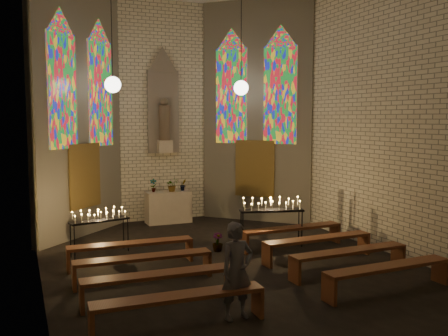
{
  "coord_description": "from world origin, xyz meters",
  "views": [
    {
      "loc": [
        -4.33,
        -9.6,
        3.31
      ],
      "look_at": [
        0.11,
        1.11,
        2.14
      ],
      "focal_mm": 40.0,
      "sensor_mm": 36.0,
      "label": 1
    }
  ],
  "objects_px": {
    "altar": "(168,207)",
    "aisle_flower_pot": "(218,242)",
    "votive_stand_right": "(272,207)",
    "votive_stand_left": "(99,217)",
    "visitor": "(237,271)"
  },
  "relations": [
    {
      "from": "aisle_flower_pot",
      "to": "visitor",
      "type": "relative_size",
      "value": 0.29
    },
    {
      "from": "altar",
      "to": "aisle_flower_pot",
      "type": "distance_m",
      "value": 3.78
    },
    {
      "from": "altar",
      "to": "votive_stand_right",
      "type": "distance_m",
      "value": 4.22
    },
    {
      "from": "altar",
      "to": "aisle_flower_pot",
      "type": "relative_size",
      "value": 3.03
    },
    {
      "from": "votive_stand_left",
      "to": "votive_stand_right",
      "type": "bearing_deg",
      "value": -25.86
    },
    {
      "from": "aisle_flower_pot",
      "to": "votive_stand_left",
      "type": "xyz_separation_m",
      "value": [
        -2.74,
        0.86,
        0.68
      ]
    },
    {
      "from": "votive_stand_right",
      "to": "visitor",
      "type": "distance_m",
      "value": 4.76
    },
    {
      "from": "aisle_flower_pot",
      "to": "votive_stand_right",
      "type": "xyz_separation_m",
      "value": [
        1.46,
        -0.08,
        0.8
      ]
    },
    {
      "from": "votive_stand_left",
      "to": "visitor",
      "type": "xyz_separation_m",
      "value": [
        1.49,
        -4.85,
        -0.1
      ]
    },
    {
      "from": "votive_stand_right",
      "to": "votive_stand_left",
      "type": "bearing_deg",
      "value": -177.05
    },
    {
      "from": "aisle_flower_pot",
      "to": "votive_stand_left",
      "type": "relative_size",
      "value": 0.31
    },
    {
      "from": "altar",
      "to": "aisle_flower_pot",
      "type": "bearing_deg",
      "value": -87.38
    },
    {
      "from": "altar",
      "to": "votive_stand_left",
      "type": "bearing_deg",
      "value": -131.43
    },
    {
      "from": "altar",
      "to": "votive_stand_right",
      "type": "relative_size",
      "value": 0.83
    },
    {
      "from": "visitor",
      "to": "altar",
      "type": "bearing_deg",
      "value": 74.32
    }
  ]
}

